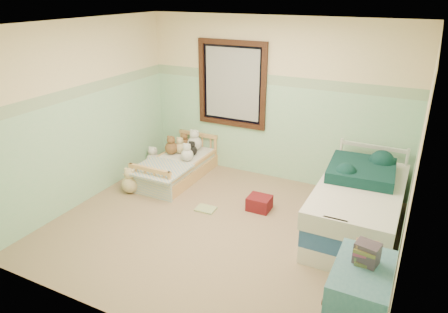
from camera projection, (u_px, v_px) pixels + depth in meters
The scene contains 29 objects.
floor at pixel (221, 229), 5.29m from camera, with size 4.20×3.60×0.02m, color #897258.
ceiling at pixel (220, 23), 4.33m from camera, with size 4.20×3.60×0.02m, color white.
wall_back at pixel (274, 101), 6.29m from camera, with size 4.20×0.04×2.50m, color beige.
wall_front at pixel (118, 204), 3.32m from camera, with size 4.20×0.04×2.50m, color beige.
wall_left at pixel (85, 114), 5.68m from camera, with size 0.04×3.60×2.50m, color beige.
wall_right at pixel (416, 170), 3.93m from camera, with size 0.04×3.60×2.50m, color beige.
wainscot_mint at pixel (272, 132), 6.47m from camera, with size 4.20×0.01×1.50m, color #A5D0A7.
border_strip at pixel (275, 80), 6.16m from camera, with size 4.20×0.01×0.15m, color #4A854C.
window_frame at pixel (232, 84), 6.48m from camera, with size 1.16×0.06×1.36m, color black.
window_blinds at pixel (232, 84), 6.48m from camera, with size 0.92×0.01×1.12m, color #B6B6B5.
toddler_bed_frame at pixel (177, 172), 6.67m from camera, with size 0.73×1.47×0.19m, color tan.
toddler_mattress at pixel (176, 163), 6.61m from camera, with size 0.67×1.40×0.12m, color silver.
patchwork_quilt at pixel (160, 169), 6.20m from camera, with size 0.80×0.73×0.03m, color #6E9ACA.
plush_bed_brown at pixel (185, 143), 7.03m from camera, with size 0.18×0.18×0.18m, color brown.
plush_bed_white at pixel (195, 143), 6.93m from camera, with size 0.24×0.24×0.24m, color silver.
plush_bed_tan at pixel (180, 148), 6.82m from camera, with size 0.19×0.19×0.19m, color #D5BE88.
plush_bed_dark at pixel (192, 151), 6.73m from camera, with size 0.17×0.17×0.17m, color black.
plush_floor_cream at pixel (153, 160), 7.07m from camera, with size 0.24×0.24×0.24m, color white.
plush_floor_tan at pixel (131, 184), 6.17m from camera, with size 0.27×0.27×0.27m, color #D5BE88.
twin_bed_frame at pixel (355, 225), 5.15m from camera, with size 0.93×1.85×0.22m, color silver.
twin_boxspring at pixel (358, 210), 5.07m from camera, with size 0.93×1.85×0.22m, color navy.
twin_mattress at pixel (360, 194), 4.99m from camera, with size 0.96×1.89×0.22m, color silver.
teal_blanket at pixel (362, 170), 5.19m from camera, with size 0.79×0.83×0.14m, color #092C28.
dresser at pixel (358, 304), 3.50m from camera, with size 0.47×0.75×0.75m, color #396A81.
book_stack at pixel (367, 253), 3.38m from camera, with size 0.19×0.15×0.19m, color brown.
red_pillow at pixel (259, 203), 5.70m from camera, with size 0.31×0.27×0.19m, color #9B0810.
floor_book at pixel (206, 209), 5.72m from camera, with size 0.27×0.21×0.02m, color yellow.
extra_plush_0 at pixel (187, 155), 6.52m from camera, with size 0.20×0.20×0.20m, color silver.
extra_plush_1 at pixel (171, 148), 6.78m from camera, with size 0.21×0.21×0.21m, color brown.
Camera 1 is at (2.08, -4.03, 2.87)m, focal length 33.09 mm.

